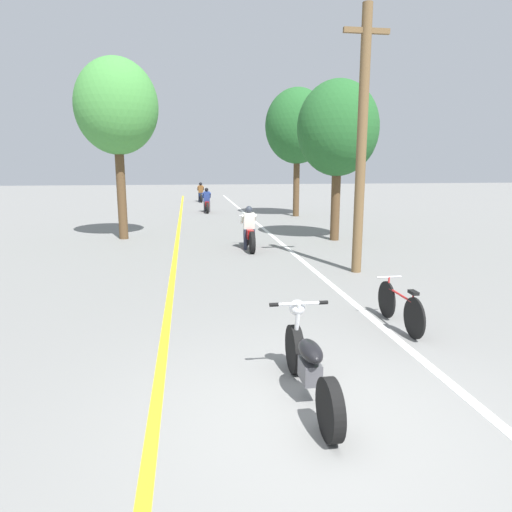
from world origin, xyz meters
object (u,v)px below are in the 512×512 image
at_px(motorcycle_foreground, 309,365).
at_px(motorcycle_rider_far, 201,194).
at_px(roadside_tree_left, 117,108).
at_px(utility_pole, 362,141).
at_px(motorcycle_rider_mid, 207,203).
at_px(motorcycle_rider_lead, 249,233).
at_px(roadside_tree_right_near, 338,129).
at_px(roadside_tree_right_far, 297,127).
at_px(bicycle_parked, 400,307).

relative_size(motorcycle_foreground, motorcycle_rider_far, 1.02).
bearing_deg(roadside_tree_left, utility_pole, -44.07).
bearing_deg(motorcycle_rider_mid, motorcycle_rider_lead, -85.99).
bearing_deg(utility_pole, motorcycle_rider_mid, 101.30).
height_order(roadside_tree_right_near, motorcycle_foreground, roadside_tree_right_near).
distance_m(roadside_tree_right_far, motorcycle_rider_mid, 6.69).
height_order(motorcycle_rider_lead, motorcycle_rider_far, motorcycle_rider_far).
bearing_deg(motorcycle_rider_lead, motorcycle_foreground, -93.52).
relative_size(motorcycle_foreground, bicycle_parked, 1.29).
relative_size(roadside_tree_right_near, roadside_tree_left, 0.88).
bearing_deg(roadside_tree_left, motorcycle_rider_mid, 69.56).
relative_size(motorcycle_foreground, motorcycle_rider_lead, 1.02).
bearing_deg(roadside_tree_left, motorcycle_rider_far, 78.95).
relative_size(utility_pole, motorcycle_rider_far, 2.98).
xyz_separation_m(roadside_tree_left, motorcycle_rider_mid, (3.42, 9.17, -4.08)).
relative_size(roadside_tree_right_far, motorcycle_rider_far, 3.09).
xyz_separation_m(utility_pole, roadside_tree_left, (-6.51, 6.30, 1.38)).
xyz_separation_m(roadside_tree_right_near, motorcycle_foreground, (-3.86, -10.91, -3.45)).
bearing_deg(roadside_tree_right_far, bicycle_parked, -97.54).
xyz_separation_m(roadside_tree_right_near, motorcycle_rider_far, (-4.23, 18.33, -3.33)).
distance_m(roadside_tree_right_far, bicycle_parked, 17.35).
distance_m(motorcycle_rider_mid, motorcycle_rider_far, 7.75).
relative_size(motorcycle_foreground, motorcycle_rider_mid, 1.05).
bearing_deg(roadside_tree_right_far, roadside_tree_right_near, -93.24).
bearing_deg(utility_pole, roadside_tree_right_far, 83.44).
xyz_separation_m(motorcycle_rider_mid, bicycle_parked, (2.35, -19.42, -0.17)).
relative_size(motorcycle_rider_mid, motorcycle_rider_far, 0.97).
bearing_deg(roadside_tree_right_near, bicycle_parked, -101.28).
bearing_deg(utility_pole, roadside_tree_right_near, 78.22).
distance_m(roadside_tree_right_far, motorcycle_foreground, 19.69).
distance_m(motorcycle_rider_lead, motorcycle_rider_mid, 11.98).
xyz_separation_m(motorcycle_foreground, motorcycle_rider_lead, (0.59, 9.54, 0.11)).
xyz_separation_m(roadside_tree_right_far, motorcycle_rider_lead, (-3.72, -9.22, -4.05)).
relative_size(roadside_tree_left, bicycle_parked, 3.80).
xyz_separation_m(motorcycle_foreground, bicycle_parked, (2.10, 2.08, -0.06)).
xyz_separation_m(roadside_tree_right_far, bicycle_parked, (-2.21, -16.68, -4.22)).
bearing_deg(bicycle_parked, roadside_tree_right_far, 82.46).
bearing_deg(motorcycle_foreground, roadside_tree_right_near, 70.50).
height_order(motorcycle_rider_mid, motorcycle_rider_far, motorcycle_rider_far).
relative_size(roadside_tree_right_near, roadside_tree_right_far, 0.85).
height_order(roadside_tree_right_near, motorcycle_rider_lead, roadside_tree_right_near).
relative_size(roadside_tree_left, motorcycle_rider_lead, 3.01).
bearing_deg(roadside_tree_right_near, motorcycle_rider_lead, -157.26).
bearing_deg(motorcycle_rider_far, motorcycle_rider_mid, -89.16).
bearing_deg(motorcycle_rider_far, utility_pole, -82.14).
xyz_separation_m(roadside_tree_right_near, motorcycle_rider_lead, (-3.28, -1.37, -3.34)).
xyz_separation_m(utility_pole, motorcycle_rider_far, (-3.21, 23.23, -2.68)).
distance_m(utility_pole, roadside_tree_left, 9.17).
bearing_deg(roadside_tree_right_far, motorcycle_rider_far, 114.02).
bearing_deg(bicycle_parked, motorcycle_foreground, -135.35).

